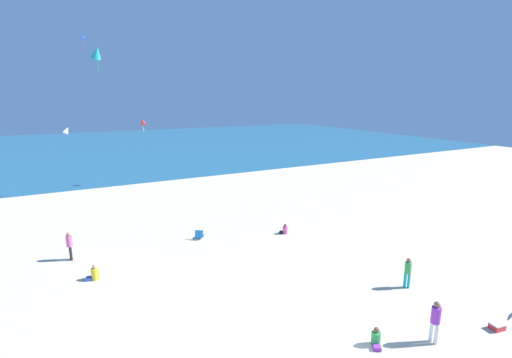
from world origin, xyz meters
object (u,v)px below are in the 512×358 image
(person_3, at_px, (435,319))
(kite_white, at_px, (67,130))
(person_1, at_px, (408,271))
(person_5, at_px, (70,244))
(cooler_box, at_px, (497,326))
(kite_teal, at_px, (97,52))
(beach_chair_near_camera, at_px, (200,235))
(kite_red, at_px, (143,122))
(person_4, at_px, (285,230))
(person_0, at_px, (376,339))
(person_2, at_px, (94,274))
(kite_blue, at_px, (82,37))

(person_3, xyz_separation_m, kite_white, (-10.56, 28.23, 4.82))
(person_1, distance_m, person_5, 17.13)
(cooler_box, distance_m, kite_teal, 26.43)
(beach_chair_near_camera, distance_m, kite_red, 17.24)
(person_4, height_order, kite_red, kite_red)
(kite_white, bearing_deg, cooler_box, -65.11)
(cooler_box, height_order, person_5, person_5)
(person_4, distance_m, kite_red, 19.48)
(person_0, height_order, person_4, person_0)
(person_1, relative_size, kite_teal, 0.82)
(person_0, distance_m, kite_teal, 23.50)
(person_2, distance_m, kite_teal, 14.99)
(kite_blue, bearing_deg, person_1, -60.57)
(person_1, bearing_deg, person_4, 63.37)
(person_2, relative_size, person_3, 0.47)
(person_0, xyz_separation_m, person_4, (2.94, 10.66, -0.01))
(person_4, relative_size, kite_teal, 0.37)
(cooler_box, distance_m, person_3, 3.00)
(person_0, bearing_deg, person_2, -105.56)
(person_5, height_order, kite_blue, kite_blue)
(cooler_box, relative_size, kite_blue, 0.49)
(cooler_box, distance_m, person_5, 20.01)
(beach_chair_near_camera, bearing_deg, person_1, -113.97)
(person_3, bearing_deg, kite_teal, -79.53)
(beach_chair_near_camera, height_order, person_2, person_2)
(person_4, distance_m, kite_blue, 19.74)
(person_4, height_order, kite_teal, kite_teal)
(beach_chair_near_camera, bearing_deg, person_3, -129.35)
(cooler_box, relative_size, person_0, 0.79)
(person_0, bearing_deg, person_4, -161.36)
(person_5, bearing_deg, beach_chair_near_camera, -5.98)
(cooler_box, xyz_separation_m, kite_teal, (-11.16, 21.11, 11.32))
(person_4, distance_m, person_5, 12.42)
(beach_chair_near_camera, xyz_separation_m, person_1, (6.45, -10.06, 0.56))
(beach_chair_near_camera, height_order, kite_blue, kite_blue)
(cooler_box, height_order, kite_red, kite_red)
(beach_chair_near_camera, bearing_deg, person_0, -136.59)
(cooler_box, distance_m, kite_blue, 29.35)
(person_3, height_order, kite_red, kite_red)
(kite_teal, distance_m, kite_white, 9.87)
(person_1, relative_size, person_2, 1.88)
(beach_chair_near_camera, height_order, person_3, person_3)
(person_0, bearing_deg, person_3, 100.29)
(person_0, xyz_separation_m, kite_white, (-8.64, 27.38, 5.50))
(cooler_box, xyz_separation_m, person_3, (-2.82, 0.63, 0.81))
(person_4, height_order, person_5, person_5)
(beach_chair_near_camera, height_order, person_5, person_5)
(cooler_box, bearing_deg, person_3, 167.51)
(person_1, height_order, person_4, person_1)
(person_3, relative_size, kite_white, 1.60)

